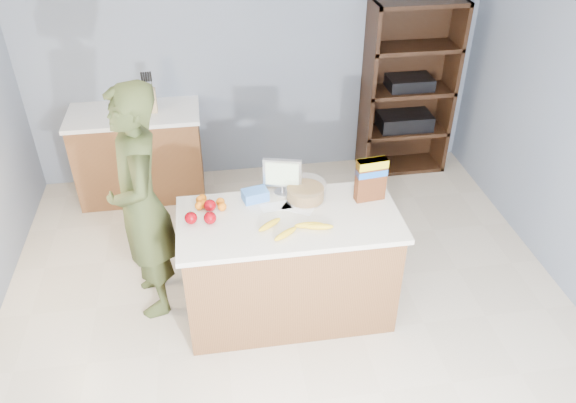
{
  "coord_description": "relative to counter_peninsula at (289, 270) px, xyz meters",
  "views": [
    {
      "loc": [
        -0.49,
        -2.82,
        3.2
      ],
      "look_at": [
        0.0,
        0.35,
        1.0
      ],
      "focal_mm": 35.0,
      "sensor_mm": 36.0,
      "label": 1
    }
  ],
  "objects": [
    {
      "name": "floor",
      "position": [
        0.0,
        -0.3,
        -0.42
      ],
      "size": [
        4.5,
        5.0,
        0.02
      ],
      "primitive_type": "cube",
      "color": "beige",
      "rests_on": "ground"
    },
    {
      "name": "walls",
      "position": [
        0.0,
        -0.3,
        1.24
      ],
      "size": [
        4.52,
        5.02,
        2.51
      ],
      "color": "slate",
      "rests_on": "ground"
    },
    {
      "name": "counter_peninsula",
      "position": [
        0.0,
        0.0,
        0.0
      ],
      "size": [
        1.56,
        0.76,
        0.9
      ],
      "color": "brown",
      "rests_on": "ground"
    },
    {
      "name": "back_cabinet",
      "position": [
        -1.2,
        1.9,
        0.04
      ],
      "size": [
        1.24,
        0.62,
        0.9
      ],
      "color": "brown",
      "rests_on": "ground"
    },
    {
      "name": "shelving_unit",
      "position": [
        1.55,
        2.05,
        0.45
      ],
      "size": [
        0.9,
        0.4,
        1.8
      ],
      "color": "black",
      "rests_on": "ground"
    },
    {
      "name": "person",
      "position": [
        -1.02,
        0.28,
        0.5
      ],
      "size": [
        0.55,
        0.74,
        1.84
      ],
      "primitive_type": "imported",
      "rotation": [
        0.0,
        0.0,
        -1.39
      ],
      "color": "#353E1C",
      "rests_on": "ground"
    },
    {
      "name": "knife_block",
      "position": [
        -1.03,
        1.89,
        0.6
      ],
      "size": [
        0.12,
        0.1,
        0.31
      ],
      "color": "tan",
      "rests_on": "back_cabinet"
    },
    {
      "name": "envelopes",
      "position": [
        0.0,
        0.12,
        0.49
      ],
      "size": [
        0.39,
        0.22,
        0.0
      ],
      "color": "white",
      "rests_on": "counter_peninsula"
    },
    {
      "name": "bananas",
      "position": [
        0.02,
        -0.15,
        0.51
      ],
      "size": [
        0.52,
        0.27,
        0.04
      ],
      "color": "yellow",
      "rests_on": "counter_peninsula"
    },
    {
      "name": "apples",
      "position": [
        -0.59,
        0.07,
        0.53
      ],
      "size": [
        0.22,
        0.24,
        0.09
      ],
      "color": "#810109",
      "rests_on": "counter_peninsula"
    },
    {
      "name": "oranges",
      "position": [
        -0.55,
        0.22,
        0.52
      ],
      "size": [
        0.22,
        0.19,
        0.06
      ],
      "color": "orange",
      "rests_on": "counter_peninsula"
    },
    {
      "name": "blue_carton",
      "position": [
        -0.21,
        0.25,
        0.52
      ],
      "size": [
        0.2,
        0.16,
        0.08
      ],
      "primitive_type": "cube",
      "rotation": [
        0.0,
        0.0,
        0.23
      ],
      "color": "blue",
      "rests_on": "counter_peninsula"
    },
    {
      "name": "salad_bowl",
      "position": [
        0.15,
        0.21,
        0.54
      ],
      "size": [
        0.3,
        0.3,
        0.13
      ],
      "color": "#267219",
      "rests_on": "counter_peninsula"
    },
    {
      "name": "tv",
      "position": [
        -0.0,
        0.31,
        0.64
      ],
      "size": [
        0.28,
        0.12,
        0.28
      ],
      "color": "silver",
      "rests_on": "counter_peninsula"
    },
    {
      "name": "cereal_box",
      "position": [
        0.61,
        0.14,
        0.67
      ],
      "size": [
        0.23,
        0.1,
        0.33
      ],
      "color": "#592B14",
      "rests_on": "counter_peninsula"
    }
  ]
}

